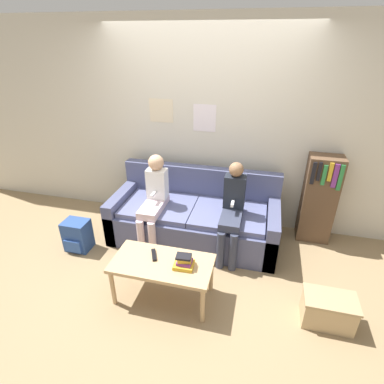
{
  "coord_description": "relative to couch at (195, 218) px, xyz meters",
  "views": [
    {
      "loc": [
        0.76,
        -2.58,
        2.35
      ],
      "look_at": [
        0.0,
        0.42,
        0.73
      ],
      "focal_mm": 28.0,
      "sensor_mm": 36.0,
      "label": 1
    }
  ],
  "objects": [
    {
      "name": "person_right",
      "position": [
        0.49,
        -0.21,
        0.34
      ],
      "size": [
        0.24,
        0.6,
        1.12
      ],
      "color": "#33384C",
      "rests_on": "ground_plane"
    },
    {
      "name": "book_stack",
      "position": [
        0.16,
        -1.08,
        0.21
      ],
      "size": [
        0.19,
        0.16,
        0.13
      ],
      "color": "gold",
      "rests_on": "coffee_table"
    },
    {
      "name": "backpack",
      "position": [
        -1.33,
        -0.6,
        -0.09
      ],
      "size": [
        0.29,
        0.26,
        0.39
      ],
      "color": "#284789",
      "rests_on": "ground_plane"
    },
    {
      "name": "coffee_table",
      "position": [
        -0.06,
        -1.08,
        0.11
      ],
      "size": [
        0.97,
        0.48,
        0.44
      ],
      "color": "tan",
      "rests_on": "ground_plane"
    },
    {
      "name": "bookshelf",
      "position": [
        1.48,
        0.35,
        0.29
      ],
      "size": [
        0.39,
        0.29,
        1.13
      ],
      "color": "brown",
      "rests_on": "ground_plane"
    },
    {
      "name": "wall_back",
      "position": [
        -0.0,
        0.53,
        1.02
      ],
      "size": [
        8.0,
        0.06,
        2.6
      ],
      "color": "beige",
      "rests_on": "ground_plane"
    },
    {
      "name": "ground_plane",
      "position": [
        0.0,
        -0.56,
        -0.28
      ],
      "size": [
        10.0,
        10.0,
        0.0
      ],
      "primitive_type": "plane",
      "color": "#937A56"
    },
    {
      "name": "storage_box",
      "position": [
        1.49,
        -1.01,
        -0.13
      ],
      "size": [
        0.46,
        0.29,
        0.3
      ],
      "color": "tan",
      "rests_on": "ground_plane"
    },
    {
      "name": "couch",
      "position": [
        0.0,
        0.0,
        0.0
      ],
      "size": [
        2.06,
        0.89,
        0.85
      ],
      "color": "#4C5175",
      "rests_on": "ground_plane"
    },
    {
      "name": "person_left",
      "position": [
        -0.46,
        -0.2,
        0.35
      ],
      "size": [
        0.24,
        0.6,
        1.12
      ],
      "color": "silver",
      "rests_on": "ground_plane"
    },
    {
      "name": "tv_remote",
      "position": [
        -0.16,
        -1.01,
        0.17
      ],
      "size": [
        0.11,
        0.17,
        0.02
      ],
      "rotation": [
        0.0,
        0.0,
        0.44
      ],
      "color": "black",
      "rests_on": "coffee_table"
    }
  ]
}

